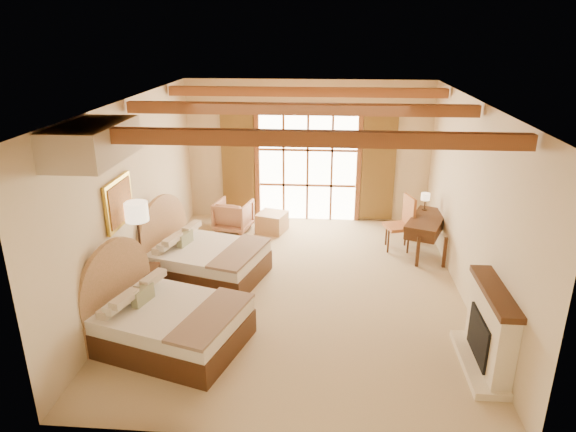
# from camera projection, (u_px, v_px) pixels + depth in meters

# --- Properties ---
(floor) EXTENTS (7.00, 7.00, 0.00)m
(floor) POSITION_uv_depth(u_px,v_px,m) (298.00, 288.00, 8.92)
(floor) COLOR tan
(floor) RESTS_ON ground
(wall_back) EXTENTS (5.50, 0.00, 5.50)m
(wall_back) POSITION_uv_depth(u_px,v_px,m) (308.00, 152.00, 11.63)
(wall_back) COLOR beige
(wall_back) RESTS_ON ground
(wall_left) EXTENTS (0.00, 7.00, 7.00)m
(wall_left) POSITION_uv_depth(u_px,v_px,m) (135.00, 196.00, 8.56)
(wall_left) COLOR beige
(wall_left) RESTS_ON ground
(wall_right) EXTENTS (0.00, 7.00, 7.00)m
(wall_right) POSITION_uv_depth(u_px,v_px,m) (471.00, 205.00, 8.16)
(wall_right) COLOR beige
(wall_right) RESTS_ON ground
(ceiling) EXTENTS (7.00, 7.00, 0.00)m
(ceiling) POSITION_uv_depth(u_px,v_px,m) (300.00, 101.00, 7.81)
(ceiling) COLOR #B37339
(ceiling) RESTS_ON ground
(ceiling_beams) EXTENTS (5.39, 4.60, 0.18)m
(ceiling_beams) POSITION_uv_depth(u_px,v_px,m) (300.00, 109.00, 7.85)
(ceiling_beams) COLOR brown
(ceiling_beams) RESTS_ON ceiling
(french_doors) EXTENTS (3.95, 0.08, 2.60)m
(french_doors) POSITION_uv_depth(u_px,v_px,m) (308.00, 167.00, 11.70)
(french_doors) COLOR white
(french_doors) RESTS_ON ground
(fireplace) EXTENTS (0.46, 1.40, 1.16)m
(fireplace) POSITION_uv_depth(u_px,v_px,m) (488.00, 333.00, 6.68)
(fireplace) COLOR beige
(fireplace) RESTS_ON ground
(painting) EXTENTS (0.06, 0.95, 0.75)m
(painting) POSITION_uv_depth(u_px,v_px,m) (119.00, 202.00, 7.81)
(painting) COLOR gold
(painting) RESTS_ON wall_left
(canopy_valance) EXTENTS (0.70, 1.40, 0.45)m
(canopy_valance) POSITION_uv_depth(u_px,v_px,m) (92.00, 142.00, 6.20)
(canopy_valance) COLOR beige
(canopy_valance) RESTS_ON ceiling
(bed_near) EXTENTS (2.34, 1.96, 1.28)m
(bed_near) POSITION_uv_depth(u_px,v_px,m) (162.00, 320.00, 7.21)
(bed_near) COLOR #421F14
(bed_near) RESTS_ON floor
(bed_far) EXTENTS (2.28, 1.91, 1.26)m
(bed_far) POSITION_uv_depth(u_px,v_px,m) (200.00, 257.00, 9.19)
(bed_far) COLOR #421F14
(bed_far) RESTS_ON floor
(nightstand) EXTENTS (0.55, 0.55, 0.63)m
(nightstand) POSITION_uv_depth(u_px,v_px,m) (142.00, 286.00, 8.29)
(nightstand) COLOR #421F14
(nightstand) RESTS_ON floor
(floor_lamp) EXTENTS (0.36, 0.36, 1.71)m
(floor_lamp) POSITION_uv_depth(u_px,v_px,m) (137.00, 218.00, 8.02)
(floor_lamp) COLOR #312119
(floor_lamp) RESTS_ON floor
(armchair) EXTENTS (0.87, 0.89, 0.69)m
(armchair) POSITION_uv_depth(u_px,v_px,m) (233.00, 215.00, 11.34)
(armchair) COLOR #AF7558
(armchair) RESTS_ON floor
(ottoman) EXTENTS (0.72, 0.72, 0.42)m
(ottoman) POSITION_uv_depth(u_px,v_px,m) (272.00, 222.00, 11.32)
(ottoman) COLOR tan
(ottoman) RESTS_ON floor
(desk) EXTENTS (1.07, 1.51, 0.75)m
(desk) POSITION_uv_depth(u_px,v_px,m) (426.00, 234.00, 10.17)
(desk) COLOR #421F14
(desk) RESTS_ON floor
(desk_chair) EXTENTS (0.62, 0.61, 1.11)m
(desk_chair) POSITION_uv_depth(u_px,v_px,m) (399.00, 233.00, 10.36)
(desk_chair) COLOR #A85E36
(desk_chair) RESTS_ON floor
(desk_lamp) EXTENTS (0.18, 0.18, 0.35)m
(desk_lamp) POSITION_uv_depth(u_px,v_px,m) (425.00, 197.00, 10.39)
(desk_lamp) COLOR #312119
(desk_lamp) RESTS_ON desk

